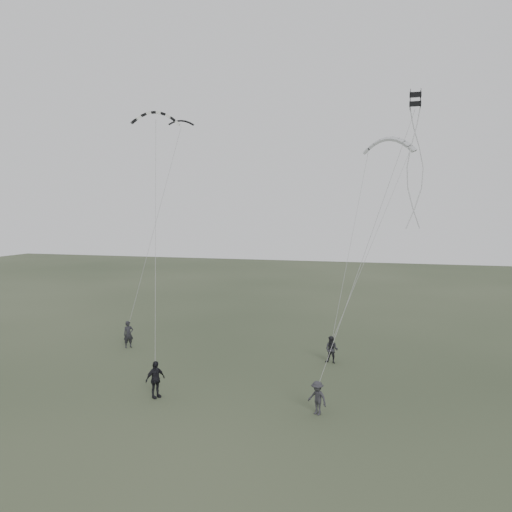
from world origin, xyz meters
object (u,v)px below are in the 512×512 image
(kite_box, at_px, (415,99))
(flyer_far, at_px, (317,398))
(kite_striped, at_px, (156,112))
(kite_pale_large, at_px, (389,139))
(flyer_left, at_px, (128,334))
(flyer_right, at_px, (332,350))
(flyer_center, at_px, (155,379))
(kite_dark_small, at_px, (181,121))

(kite_box, bearing_deg, flyer_far, -130.37)
(kite_striped, bearing_deg, kite_pale_large, 10.72)
(flyer_left, relative_size, kite_box, 2.65)
(flyer_far, distance_m, kite_pale_large, 19.16)
(flyer_far, xyz_separation_m, kite_pale_large, (2.67, 13.52, 13.31))
(flyer_right, relative_size, kite_pale_large, 0.48)
(flyer_left, relative_size, kite_striped, 0.69)
(flyer_left, xyz_separation_m, kite_striped, (4.46, -4.25, 13.68))
(kite_pale_large, distance_m, kite_striped, 15.82)
(flyer_left, bearing_deg, kite_pale_large, -26.77)
(flyer_center, distance_m, kite_pale_large, 21.75)
(flyer_left, relative_size, kite_pale_large, 0.52)
(kite_box, bearing_deg, kite_pale_large, 99.69)
(kite_striped, bearing_deg, flyer_right, -2.99)
(flyer_right, relative_size, kite_striped, 0.63)
(flyer_far, height_order, kite_striped, kite_striped)
(kite_striped, distance_m, kite_box, 13.63)
(flyer_far, xyz_separation_m, kite_box, (4.03, 4.56, 13.93))
(kite_striped, relative_size, kite_box, 3.85)
(kite_pale_large, bearing_deg, kite_box, -72.29)
(flyer_far, relative_size, kite_striped, 0.59)
(flyer_left, distance_m, kite_pale_large, 22.03)
(flyer_far, relative_size, kite_pale_large, 0.44)
(flyer_left, height_order, kite_pale_large, kite_pale_large)
(kite_dark_small, bearing_deg, kite_pale_large, -8.59)
(kite_pale_large, bearing_deg, kite_striped, -131.53)
(kite_dark_small, distance_m, kite_pale_large, 14.18)
(flyer_left, xyz_separation_m, flyer_right, (13.69, 0.18, -0.08))
(flyer_far, distance_m, kite_box, 15.20)
(flyer_far, relative_size, kite_box, 2.26)
(flyer_center, relative_size, kite_pale_large, 0.53)
(flyer_center, height_order, kite_pale_large, kite_pale_large)
(flyer_right, height_order, flyer_far, flyer_right)
(flyer_right, height_order, kite_dark_small, kite_dark_small)
(flyer_center, distance_m, kite_dark_small, 18.05)
(flyer_center, bearing_deg, flyer_right, -13.85)
(kite_pale_large, bearing_deg, flyer_far, -92.06)
(flyer_left, bearing_deg, flyer_center, -98.46)
(flyer_left, xyz_separation_m, kite_pale_large, (16.69, 5.78, 13.17))
(flyer_left, distance_m, kite_striped, 15.00)
(flyer_left, relative_size, kite_dark_small, 1.05)
(flyer_right, bearing_deg, flyer_center, -121.37)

